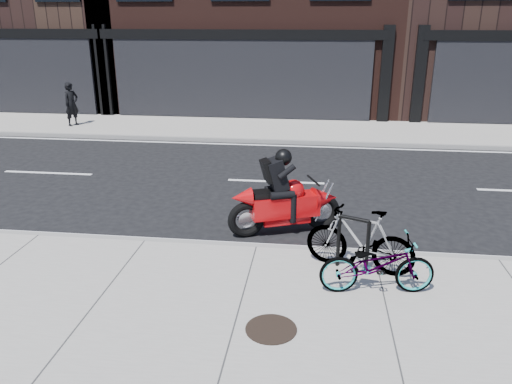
# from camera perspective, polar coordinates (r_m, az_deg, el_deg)

# --- Properties ---
(ground) EXTENTS (120.00, 120.00, 0.00)m
(ground) POSITION_cam_1_polar(r_m,az_deg,el_deg) (10.53, 1.35, -2.22)
(ground) COLOR black
(ground) RESTS_ON ground
(sidewalk_near) EXTENTS (60.00, 6.00, 0.13)m
(sidewalk_near) POSITION_cam_1_polar(r_m,az_deg,el_deg) (6.17, -3.55, -18.94)
(sidewalk_near) COLOR gray
(sidewalk_near) RESTS_ON ground
(sidewalk_far) EXTENTS (60.00, 3.50, 0.13)m
(sidewalk_far) POSITION_cam_1_polar(r_m,az_deg,el_deg) (17.93, 3.85, 7.10)
(sidewalk_far) COLOR gray
(sidewalk_far) RESTS_ON ground
(bike_rack) EXTENTS (0.49, 0.24, 0.88)m
(bike_rack) POSITION_cam_1_polar(r_m,az_deg,el_deg) (7.87, 11.04, -5.27)
(bike_rack) COLOR black
(bike_rack) RESTS_ON sidewalk_near
(bicycle_front) EXTENTS (1.69, 0.77, 0.86)m
(bicycle_front) POSITION_cam_1_polar(r_m,az_deg,el_deg) (7.35, 13.67, -8.08)
(bicycle_front) COLOR gray
(bicycle_front) RESTS_ON sidewalk_near
(bicycle_rear) EXTENTS (1.77, 0.96, 1.02)m
(bicycle_rear) POSITION_cam_1_polar(r_m,az_deg,el_deg) (7.88, 11.79, -5.33)
(bicycle_rear) COLOR gray
(bicycle_rear) RESTS_ON sidewalk_near
(motorcycle) EXTENTS (2.11, 1.07, 1.65)m
(motorcycle) POSITION_cam_1_polar(r_m,az_deg,el_deg) (9.33, 3.92, -0.79)
(motorcycle) COLOR black
(motorcycle) RESTS_ON ground
(pedestrian) EXTENTS (0.58, 0.67, 1.54)m
(pedestrian) POSITION_cam_1_polar(r_m,az_deg,el_deg) (19.37, -20.34, 9.40)
(pedestrian) COLOR black
(pedestrian) RESTS_ON sidewalk_far
(manhole_cover) EXTENTS (0.70, 0.70, 0.02)m
(manhole_cover) POSITION_cam_1_polar(r_m,az_deg,el_deg) (6.57, 1.74, -15.38)
(manhole_cover) COLOR black
(manhole_cover) RESTS_ON sidewalk_near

